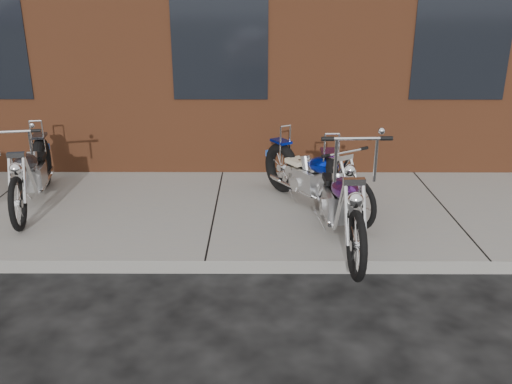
{
  "coord_description": "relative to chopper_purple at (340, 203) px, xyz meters",
  "views": [
    {
      "loc": [
        0.56,
        -5.07,
        2.79
      ],
      "look_at": [
        0.53,
        0.8,
        0.63
      ],
      "focal_mm": 38.0,
      "sensor_mm": 36.0,
      "label": 1
    }
  ],
  "objects": [
    {
      "name": "sidewalk",
      "position": [
        -1.47,
        0.94,
        -0.51
      ],
      "size": [
        22.0,
        3.0,
        0.15
      ],
      "primitive_type": "cube",
      "color": "gray",
      "rests_on": "ground"
    },
    {
      "name": "ground",
      "position": [
        -1.47,
        -0.56,
        -0.59
      ],
      "size": [
        120.0,
        120.0,
        0.0
      ],
      "primitive_type": "plane",
      "color": "black",
      "rests_on": "ground"
    },
    {
      "name": "chopper_third",
      "position": [
        -3.88,
        1.08,
        -0.03
      ],
      "size": [
        0.65,
        2.24,
        1.15
      ],
      "rotation": [
        0.0,
        0.0,
        -1.39
      ],
      "color": "black",
      "rests_on": "sidewalk"
    },
    {
      "name": "chopper_blue",
      "position": [
        -0.21,
        0.98,
        -0.04
      ],
      "size": [
        1.28,
        1.92,
        0.96
      ],
      "rotation": [
        0.0,
        0.0,
        -1.0
      ],
      "color": "black",
      "rests_on": "sidewalk"
    },
    {
      "name": "chopper_purple",
      "position": [
        0.0,
        0.0,
        0.0
      ],
      "size": [
        0.59,
        2.43,
        1.36
      ],
      "rotation": [
        0.0,
        0.0,
        -1.53
      ],
      "color": "black",
      "rests_on": "sidewalk"
    }
  ]
}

